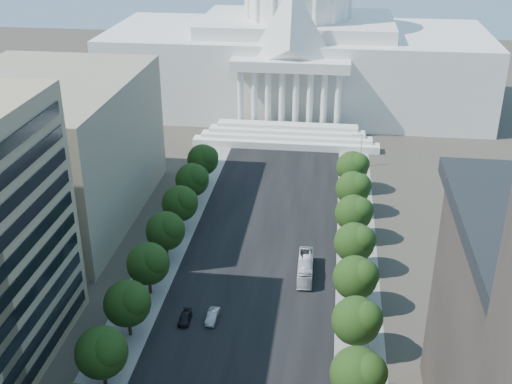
% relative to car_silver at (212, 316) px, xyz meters
% --- Properties ---
extents(road_asphalt, '(30.00, 260.00, 0.01)m').
position_rel_car_silver_xyz_m(road_asphalt, '(5.45, 24.50, -0.78)').
color(road_asphalt, black).
rests_on(road_asphalt, ground).
extents(sidewalk_left, '(8.00, 260.00, 0.02)m').
position_rel_car_silver_xyz_m(sidewalk_left, '(-13.55, 24.50, -0.78)').
color(sidewalk_left, gray).
rests_on(sidewalk_left, ground).
extents(sidewalk_right, '(8.00, 260.00, 0.02)m').
position_rel_car_silver_xyz_m(sidewalk_right, '(24.45, 24.50, -0.78)').
color(sidewalk_right, gray).
rests_on(sidewalk_right, ground).
extents(capitol, '(120.00, 56.00, 73.00)m').
position_rel_car_silver_xyz_m(capitol, '(5.45, 119.39, 19.23)').
color(capitol, white).
rests_on(capitol, ground).
extents(office_block_left_far, '(38.00, 52.00, 30.00)m').
position_rel_car_silver_xyz_m(office_block_left_far, '(-42.55, 34.50, 14.22)').
color(office_block_left_far, gray).
rests_on(office_block_left_far, ground).
extents(tree_l_d, '(7.79, 7.60, 9.97)m').
position_rel_car_silver_xyz_m(tree_l_d, '(-12.21, -17.69, 5.67)').
color(tree_l_d, '#33261C').
rests_on(tree_l_d, ground).
extents(tree_l_e, '(7.79, 7.60, 9.97)m').
position_rel_car_silver_xyz_m(tree_l_e, '(-12.21, -5.69, 5.67)').
color(tree_l_e, '#33261C').
rests_on(tree_l_e, ground).
extents(tree_l_f, '(7.79, 7.60, 9.97)m').
position_rel_car_silver_xyz_m(tree_l_f, '(-12.21, 6.31, 5.67)').
color(tree_l_f, '#33261C').
rests_on(tree_l_f, ground).
extents(tree_l_g, '(7.79, 7.60, 9.97)m').
position_rel_car_silver_xyz_m(tree_l_g, '(-12.21, 18.31, 5.67)').
color(tree_l_g, '#33261C').
rests_on(tree_l_g, ground).
extents(tree_l_h, '(7.79, 7.60, 9.97)m').
position_rel_car_silver_xyz_m(tree_l_h, '(-12.21, 30.31, 5.67)').
color(tree_l_h, '#33261C').
rests_on(tree_l_h, ground).
extents(tree_l_i, '(7.79, 7.60, 9.97)m').
position_rel_car_silver_xyz_m(tree_l_i, '(-12.21, 42.31, 5.67)').
color(tree_l_i, '#33261C').
rests_on(tree_l_i, ground).
extents(tree_l_j, '(7.79, 7.60, 9.97)m').
position_rel_car_silver_xyz_m(tree_l_j, '(-12.21, 54.31, 5.67)').
color(tree_l_j, '#33261C').
rests_on(tree_l_j, ground).
extents(tree_r_d, '(7.79, 7.60, 9.97)m').
position_rel_car_silver_xyz_m(tree_r_d, '(23.79, -17.69, 5.67)').
color(tree_r_d, '#33261C').
rests_on(tree_r_d, ground).
extents(tree_r_e, '(7.79, 7.60, 9.97)m').
position_rel_car_silver_xyz_m(tree_r_e, '(23.79, -5.69, 5.67)').
color(tree_r_e, '#33261C').
rests_on(tree_r_e, ground).
extents(tree_r_f, '(7.79, 7.60, 9.97)m').
position_rel_car_silver_xyz_m(tree_r_f, '(23.79, 6.31, 5.67)').
color(tree_r_f, '#33261C').
rests_on(tree_r_f, ground).
extents(tree_r_g, '(7.79, 7.60, 9.97)m').
position_rel_car_silver_xyz_m(tree_r_g, '(23.79, 18.31, 5.67)').
color(tree_r_g, '#33261C').
rests_on(tree_r_g, ground).
extents(tree_r_h, '(7.79, 7.60, 9.97)m').
position_rel_car_silver_xyz_m(tree_r_h, '(23.79, 30.31, 5.67)').
color(tree_r_h, '#33261C').
rests_on(tree_r_h, ground).
extents(tree_r_i, '(7.79, 7.60, 9.97)m').
position_rel_car_silver_xyz_m(tree_r_i, '(23.79, 42.31, 5.67)').
color(tree_r_i, '#33261C').
rests_on(tree_r_i, ground).
extents(tree_r_j, '(7.79, 7.60, 9.97)m').
position_rel_car_silver_xyz_m(tree_r_j, '(23.79, 54.31, 5.67)').
color(tree_r_j, '#33261C').
rests_on(tree_r_j, ground).
extents(streetlight_c, '(2.61, 0.44, 9.00)m').
position_rel_car_silver_xyz_m(streetlight_c, '(25.35, -5.50, 5.04)').
color(streetlight_c, gray).
rests_on(streetlight_c, ground).
extents(streetlight_d, '(2.61, 0.44, 9.00)m').
position_rel_car_silver_xyz_m(streetlight_d, '(25.35, 19.50, 5.04)').
color(streetlight_d, gray).
rests_on(streetlight_d, ground).
extents(streetlight_e, '(2.61, 0.44, 9.00)m').
position_rel_car_silver_xyz_m(streetlight_e, '(25.35, 44.50, 5.04)').
color(streetlight_e, gray).
rests_on(streetlight_e, ground).
extents(streetlight_f, '(2.61, 0.44, 9.00)m').
position_rel_car_silver_xyz_m(streetlight_f, '(25.35, 69.50, 5.04)').
color(streetlight_f, gray).
rests_on(streetlight_f, ground).
extents(car_silver, '(1.90, 4.83, 1.56)m').
position_rel_car_silver_xyz_m(car_silver, '(0.00, 0.00, 0.00)').
color(car_silver, '#929499').
rests_on(car_silver, ground).
extents(car_dark_b, '(1.83, 4.42, 1.28)m').
position_rel_car_silver_xyz_m(car_dark_b, '(-4.51, -0.93, -0.14)').
color(car_dark_b, black).
rests_on(car_dark_b, ground).
extents(city_bus, '(2.90, 11.55, 3.21)m').
position_rel_car_silver_xyz_m(city_bus, '(14.68, 15.90, 0.82)').
color(city_bus, silver).
rests_on(city_bus, ground).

